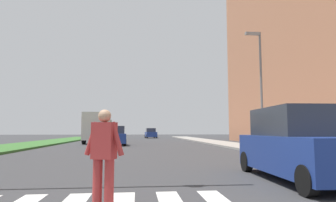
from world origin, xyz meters
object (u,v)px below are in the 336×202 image
(sedan_distant, at_px, (104,135))
(sedan_far_horizon, at_px, (151,133))
(street_lamp_right, at_px, (260,79))
(suv_crossing, at_px, (299,145))
(sedan_midblock, at_px, (115,136))
(pedestrian_performer, at_px, (104,154))
(truck_box_delivery, at_px, (98,128))

(sedan_distant, xyz_separation_m, sedan_far_horizon, (7.02, 10.85, 0.04))
(street_lamp_right, distance_m, suv_crossing, 11.27)
(sedan_midblock, distance_m, sedan_distant, 14.78)
(sedan_far_horizon, bearing_deg, suv_crossing, -87.50)
(sedan_far_horizon, bearing_deg, sedan_distant, -122.92)
(sedan_distant, bearing_deg, suv_crossing, -75.22)
(suv_crossing, relative_size, sedan_distant, 1.06)
(suv_crossing, height_order, sedan_distant, suv_crossing)
(sedan_distant, bearing_deg, pedestrian_performer, -83.68)
(suv_crossing, bearing_deg, sedan_midblock, 108.04)
(truck_box_delivery, bearing_deg, pedestrian_performer, -82.34)
(pedestrian_performer, height_order, truck_box_delivery, truck_box_delivery)
(pedestrian_performer, bearing_deg, sedan_midblock, 93.69)
(sedan_distant, distance_m, sedan_far_horizon, 12.92)
(suv_crossing, relative_size, sedan_midblock, 1.01)
(sedan_far_horizon, bearing_deg, sedan_midblock, -99.82)
(sedan_distant, bearing_deg, truck_box_delivery, -87.15)
(street_lamp_right, distance_m, sedan_far_horizon, 35.40)
(sedan_far_horizon, xyz_separation_m, truck_box_delivery, (-6.51, -21.09, 0.83))
(street_lamp_right, distance_m, sedan_midblock, 14.03)
(sedan_midblock, bearing_deg, sedan_far_horizon, 80.18)
(pedestrian_performer, height_order, sedan_far_horizon, sedan_far_horizon)
(sedan_midblock, height_order, sedan_far_horizon, sedan_far_horizon)
(street_lamp_right, height_order, sedan_midblock, street_lamp_right)
(pedestrian_performer, relative_size, sedan_far_horizon, 0.36)
(street_lamp_right, xyz_separation_m, suv_crossing, (-3.34, -10.12, -3.66))
(sedan_far_horizon, bearing_deg, truck_box_delivery, -107.16)
(truck_box_delivery, bearing_deg, sedan_far_horizon, 72.84)
(sedan_midblock, xyz_separation_m, truck_box_delivery, (-2.12, 4.30, 0.83))
(street_lamp_right, height_order, sedan_distant, street_lamp_right)
(pedestrian_performer, height_order, sedan_midblock, sedan_midblock)
(suv_crossing, height_order, truck_box_delivery, truck_box_delivery)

